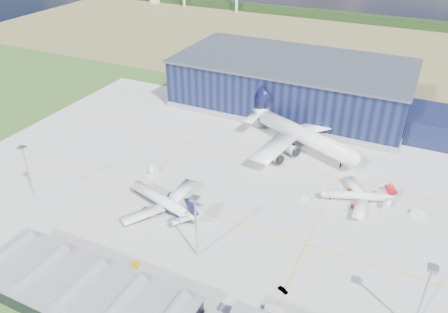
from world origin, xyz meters
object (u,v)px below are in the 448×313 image
(gse_tug_a, at_px, (134,267))
(gse_van_b, at_px, (418,214))
(gse_cart_b, at_px, (305,198))
(airliner_widebody, at_px, (305,128))
(car_b, at_px, (283,290))
(gse_cart_a, at_px, (199,214))
(gse_tug_b, at_px, (149,214))
(airliner_red, at_px, (355,192))
(light_mast_east, at_px, (426,289))
(airstair, at_px, (155,171))
(light_mast_center, at_px, (196,218))
(hangar, at_px, (297,87))
(light_mast_west, at_px, (26,165))
(gse_van_a, at_px, (274,312))
(airliner_navy, at_px, (161,195))

(gse_tug_a, height_order, gse_van_b, gse_van_b)
(gse_tug_a, distance_m, gse_cart_b, 68.73)
(airliner_widebody, height_order, car_b, airliner_widebody)
(gse_cart_a, bearing_deg, car_b, -14.95)
(gse_tug_b, relative_size, gse_van_b, 0.69)
(airliner_red, bearing_deg, gse_cart_b, 2.61)
(gse_van_b, distance_m, car_b, 63.31)
(light_mast_east, height_order, airstair, light_mast_east)
(light_mast_center, height_order, car_b, light_mast_center)
(gse_tug_a, bearing_deg, gse_van_b, 22.11)
(airliner_red, height_order, gse_tug_a, airliner_red)
(light_mast_center, distance_m, airliner_widebody, 82.21)
(light_mast_center, bearing_deg, airliner_red, 52.13)
(gse_van_b, bearing_deg, gse_cart_b, 127.88)
(airstair, bearing_deg, hangar, 72.76)
(light_mast_west, xyz_separation_m, gse_tug_a, (55.18, -13.64, -14.64))
(gse_tug_b, relative_size, car_b, 0.97)
(gse_tug_b, distance_m, airstair, 28.05)
(light_mast_center, height_order, gse_cart_b, light_mast_center)
(gse_van_a, distance_m, gse_cart_b, 55.78)
(light_mast_east, relative_size, gse_tug_b, 7.44)
(gse_van_b, distance_m, gse_cart_b, 40.25)
(airliner_navy, height_order, gse_cart_b, airliner_navy)
(light_mast_east, distance_m, gse_tug_b, 92.28)
(light_mast_east, xyz_separation_m, airliner_red, (-25.54, 50.75, -10.80))
(gse_van_b, bearing_deg, light_mast_east, -150.51)
(gse_van_b, relative_size, gse_cart_b, 1.45)
(light_mast_east, relative_size, airliner_red, 0.81)
(airliner_navy, xyz_separation_m, airliner_red, (63.37, 34.45, -1.25))
(gse_cart_a, distance_m, airstair, 33.79)
(airliner_red, xyz_separation_m, gse_van_b, (22.53, 1.44, -3.60))
(light_mast_center, bearing_deg, gse_van_a, -20.47)
(light_mast_center, relative_size, gse_van_a, 4.32)
(light_mast_center, xyz_separation_m, gse_tug_a, (-14.82, -13.64, -14.64))
(hangar, relative_size, gse_van_a, 27.23)
(airliner_red, bearing_deg, gse_tug_a, 30.79)
(airliner_widebody, height_order, gse_tug_b, airliner_widebody)
(light_mast_west, bearing_deg, light_mast_center, 0.00)
(hangar, height_order, airliner_red, hangar)
(gse_van_b, bearing_deg, airstair, 125.97)
(gse_tug_a, xyz_separation_m, gse_cart_b, (37.40, 57.67, -0.12))
(hangar, relative_size, light_mast_center, 6.30)
(airliner_navy, bearing_deg, hangar, -83.20)
(airliner_red, relative_size, gse_tug_a, 7.50)
(hangar, xyz_separation_m, airliner_widebody, (17.82, -43.42, -0.87))
(light_mast_west, relative_size, airliner_red, 0.81)
(light_mast_east, height_order, gse_tug_b, light_mast_east)
(light_mast_center, bearing_deg, gse_cart_a, 117.35)
(hangar, distance_m, gse_cart_a, 106.98)
(airliner_navy, relative_size, airliner_red, 1.27)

